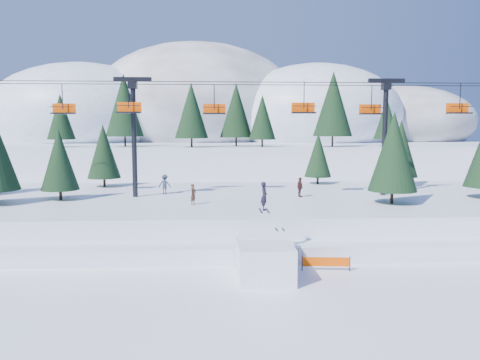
{
  "coord_description": "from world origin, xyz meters",
  "views": [
    {
      "loc": [
        -1.99,
        -22.86,
        8.29
      ],
      "look_at": [
        -0.47,
        6.0,
        5.2
      ],
      "focal_mm": 35.0,
      "sensor_mm": 36.0,
      "label": 1
    }
  ],
  "objects_px": {
    "jump_kicker": "(265,258)",
    "chairlift": "(260,118)",
    "banner_near": "(326,262)",
    "banner_far": "(383,251)"
  },
  "relations": [
    {
      "from": "chairlift",
      "to": "banner_near",
      "type": "distance_m",
      "value": 16.98
    },
    {
      "from": "banner_near",
      "to": "jump_kicker",
      "type": "bearing_deg",
      "value": -163.41
    },
    {
      "from": "jump_kicker",
      "to": "chairlift",
      "type": "bearing_deg",
      "value": 85.66
    },
    {
      "from": "banner_near",
      "to": "banner_far",
      "type": "bearing_deg",
      "value": 28.07
    },
    {
      "from": "banner_near",
      "to": "banner_far",
      "type": "xyz_separation_m",
      "value": [
        4.24,
        2.26,
        0.0
      ]
    },
    {
      "from": "jump_kicker",
      "to": "chairlift",
      "type": "distance_m",
      "value": 17.5
    },
    {
      "from": "banner_far",
      "to": "chairlift",
      "type": "bearing_deg",
      "value": 119.51
    },
    {
      "from": "chairlift",
      "to": "banner_far",
      "type": "xyz_separation_m",
      "value": [
        6.82,
        -12.05,
        -8.78
      ]
    },
    {
      "from": "banner_far",
      "to": "jump_kicker",
      "type": "bearing_deg",
      "value": -157.08
    },
    {
      "from": "jump_kicker",
      "to": "banner_far",
      "type": "bearing_deg",
      "value": 22.92
    }
  ]
}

